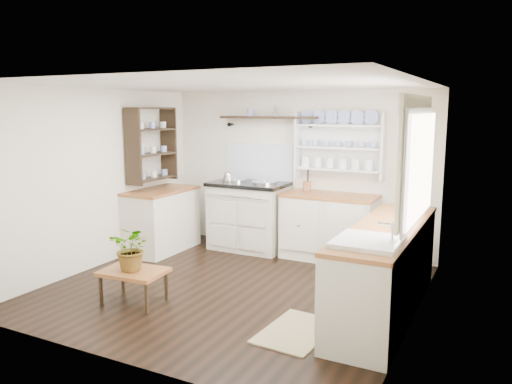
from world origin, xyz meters
TOP-DOWN VIEW (x-y plane):
  - floor at (0.00, 0.00)m, footprint 4.00×3.80m
  - wall_back at (0.00, 1.90)m, footprint 4.00×0.02m
  - wall_right at (2.00, 0.00)m, footprint 0.02×3.80m
  - wall_left at (-2.00, 0.00)m, footprint 0.02×3.80m
  - ceiling at (0.00, 0.00)m, footprint 4.00×3.80m
  - window at (1.95, 0.15)m, footprint 0.08×1.55m
  - aga_cooker at (-0.62, 1.57)m, footprint 1.11×0.77m
  - back_cabinets at (0.60, 1.60)m, footprint 1.27×0.63m
  - right_cabinets at (1.70, 0.10)m, footprint 0.62×2.43m
  - belfast_sink at (1.70, -0.65)m, footprint 0.55×0.60m
  - left_cabinets at (-1.70, 0.90)m, footprint 0.62×1.13m
  - plate_rack at (0.65, 1.86)m, footprint 1.20×0.22m
  - high_shelf at (-0.40, 1.78)m, footprint 1.50×0.29m
  - left_shelving at (-1.84, 0.90)m, footprint 0.28×0.80m
  - kettle at (-0.90, 1.45)m, footprint 0.17×0.17m
  - utensil_crock at (0.24, 1.68)m, footprint 0.11×0.11m
  - center_table at (-0.73, -0.86)m, footprint 0.70×0.53m
  - potted_plant at (-0.73, -0.86)m, footprint 0.50×0.46m
  - floor_rug at (1.09, -0.74)m, footprint 0.60×0.88m

SIDE VIEW (x-z plane):
  - floor at x=0.00m, z-range -0.01..0.01m
  - floor_rug at x=1.09m, z-range 0.00..0.02m
  - center_table at x=-0.73m, z-range 0.13..0.50m
  - right_cabinets at x=1.70m, z-range 0.01..0.91m
  - left_cabinets at x=-1.70m, z-range 0.01..0.91m
  - back_cabinets at x=0.60m, z-range 0.01..0.91m
  - aga_cooker at x=-0.62m, z-range -0.01..1.01m
  - potted_plant at x=-0.73m, z-range 0.36..0.84m
  - belfast_sink at x=1.70m, z-range 0.58..1.03m
  - utensil_crock at x=0.24m, z-range 0.91..1.04m
  - kettle at x=-0.90m, z-range 0.93..1.14m
  - wall_back at x=0.00m, z-range 0.00..2.30m
  - wall_right at x=2.00m, z-range 0.00..2.30m
  - wall_left at x=-2.00m, z-range 0.00..2.30m
  - left_shelving at x=-1.84m, z-range 1.02..2.08m
  - plate_rack at x=0.65m, z-range 1.11..2.01m
  - window at x=1.95m, z-range 0.95..2.17m
  - high_shelf at x=-0.40m, z-range 1.83..1.99m
  - ceiling at x=0.00m, z-range 2.29..2.30m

